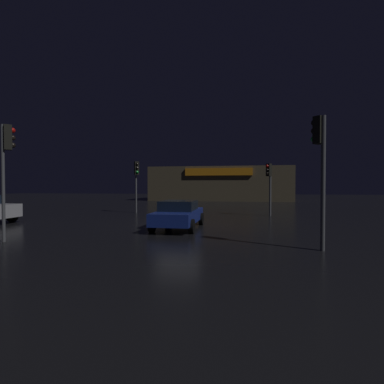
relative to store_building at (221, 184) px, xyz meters
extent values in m
plane|color=black|center=(-0.54, -28.05, -2.42)|extent=(120.00, 120.00, 0.00)
cube|color=brown|center=(0.00, 0.01, 0.00)|extent=(20.01, 8.94, 4.84)
cube|color=orange|center=(0.00, -4.61, 1.61)|extent=(9.10, 0.24, 1.01)
cylinder|color=#595B60|center=(-5.14, -22.11, -0.43)|extent=(0.13, 0.13, 3.99)
cube|color=black|center=(-5.05, -22.23, 1.06)|extent=(0.41, 0.40, 1.03)
sphere|color=black|center=(-4.95, -22.36, 1.37)|extent=(0.20, 0.20, 0.20)
sphere|color=black|center=(-4.95, -22.36, 1.06)|extent=(0.20, 0.20, 0.20)
sphere|color=#19D13F|center=(-4.95, -22.36, 0.75)|extent=(0.20, 0.20, 0.20)
cylinder|color=#595B60|center=(5.47, -33.72, -0.25)|extent=(0.14, 0.14, 4.34)
cube|color=black|center=(5.35, -33.61, 1.47)|extent=(0.41, 0.41, 0.89)
sphere|color=black|center=(5.24, -33.50, 1.74)|extent=(0.20, 0.20, 0.20)
sphere|color=black|center=(5.24, -33.50, 1.47)|extent=(0.20, 0.20, 0.20)
sphere|color=#19D13F|center=(5.24, -33.50, 1.20)|extent=(0.20, 0.20, 0.20)
cylinder|color=#595B60|center=(4.95, -22.77, -0.60)|extent=(0.15, 0.15, 3.65)
cube|color=black|center=(4.84, -22.88, 0.79)|extent=(0.41, 0.41, 0.87)
sphere|color=red|center=(4.72, -22.99, 1.05)|extent=(0.20, 0.20, 0.20)
sphere|color=black|center=(4.72, -22.99, 0.79)|extent=(0.20, 0.20, 0.20)
sphere|color=black|center=(4.72, -22.99, 0.53)|extent=(0.20, 0.20, 0.20)
cylinder|color=#595B60|center=(-5.86, -34.10, -0.24)|extent=(0.12, 0.12, 4.37)
cube|color=black|center=(-5.76, -33.98, 1.48)|extent=(0.41, 0.41, 0.93)
sphere|color=red|center=(-5.65, -33.86, 1.76)|extent=(0.20, 0.20, 0.20)
sphere|color=black|center=(-5.65, -33.86, 1.48)|extent=(0.20, 0.20, 0.20)
sphere|color=black|center=(-5.65, -33.86, 1.20)|extent=(0.20, 0.20, 0.20)
cube|color=navy|center=(-0.14, -29.63, -1.82)|extent=(1.86, 4.44, 0.57)
cube|color=black|center=(-0.14, -29.65, -1.30)|extent=(1.65, 1.96, 0.48)
cylinder|color=black|center=(0.75, -31.10, -2.10)|extent=(0.23, 0.64, 0.64)
cylinder|color=black|center=(-1.06, -31.08, -2.10)|extent=(0.23, 0.64, 0.64)
cylinder|color=black|center=(0.79, -28.18, -2.10)|extent=(0.23, 0.64, 0.64)
cylinder|color=black|center=(-1.03, -28.16, -2.10)|extent=(0.23, 0.64, 0.64)
cylinder|color=black|center=(-10.22, -28.77, -2.08)|extent=(0.69, 0.23, 0.69)
camera|label=1|loc=(2.82, -43.49, -0.34)|focal=26.88mm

